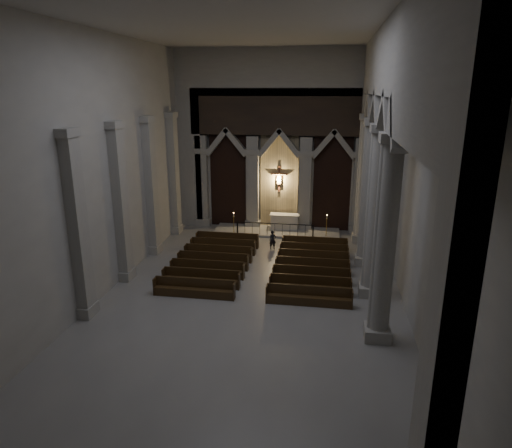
% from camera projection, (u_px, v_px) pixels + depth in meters
% --- Properties ---
extents(room, '(24.00, 24.10, 12.00)m').
position_uv_depth(room, '(250.00, 135.00, 19.05)').
color(room, gray).
rests_on(room, ground).
extents(sanctuary_wall, '(14.00, 0.77, 12.00)m').
position_uv_depth(sanctuary_wall, '(279.00, 133.00, 30.24)').
color(sanctuary_wall, '#9F9C94').
rests_on(sanctuary_wall, ground).
extents(right_arcade, '(1.00, 24.00, 12.00)m').
position_uv_depth(right_arcade, '(382.00, 129.00, 19.40)').
color(right_arcade, '#9F9C94').
rests_on(right_arcade, ground).
extents(left_pilasters, '(0.60, 13.00, 8.03)m').
position_uv_depth(left_pilasters, '(137.00, 197.00, 24.44)').
color(left_pilasters, '#9F9C94').
rests_on(left_pilasters, ground).
extents(sanctuary_step, '(8.50, 2.60, 0.15)m').
position_uv_depth(sanctuary_step, '(277.00, 231.00, 31.23)').
color(sanctuary_step, '#9F9C94').
rests_on(sanctuary_step, ground).
extents(altar, '(2.02, 0.81, 1.02)m').
position_uv_depth(altar, '(285.00, 221.00, 31.46)').
color(altar, beige).
rests_on(altar, sanctuary_step).
extents(altar_rail, '(5.11, 0.09, 1.00)m').
position_uv_depth(altar_rail, '(275.00, 228.00, 30.01)').
color(altar_rail, black).
rests_on(altar_rail, ground).
extents(candle_stand_left, '(0.27, 0.27, 1.60)m').
position_uv_depth(candle_stand_left, '(234.00, 229.00, 30.45)').
color(candle_stand_left, '#AF8D36').
rests_on(candle_stand_left, ground).
extents(candle_stand_right, '(0.27, 0.27, 1.62)m').
position_uv_depth(candle_stand_right, '(326.00, 232.00, 29.90)').
color(candle_stand_right, '#AF8D36').
rests_on(candle_stand_right, ground).
extents(pews, '(9.32, 7.62, 0.87)m').
position_uv_depth(pews, '(262.00, 266.00, 24.57)').
color(pews, black).
rests_on(pews, ground).
extents(worshipper, '(0.50, 0.41, 1.17)m').
position_uv_depth(worshipper, '(273.00, 240.00, 27.85)').
color(worshipper, black).
rests_on(worshipper, ground).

